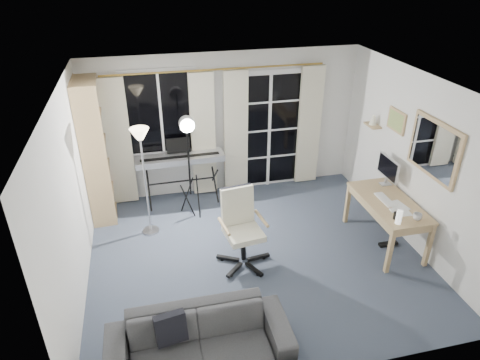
% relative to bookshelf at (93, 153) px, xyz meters
% --- Properties ---
extents(floor, '(4.50, 4.00, 0.02)m').
position_rel_bookshelf_xyz_m(floor, '(2.13, -1.69, -1.05)').
color(floor, '#363D4F').
rests_on(floor, ground).
extents(window, '(1.20, 0.08, 1.40)m').
position_rel_bookshelf_xyz_m(window, '(1.08, 0.28, 0.46)').
color(window, white).
rests_on(window, floor).
extents(french_door, '(1.32, 0.09, 2.11)m').
position_rel_bookshelf_xyz_m(french_door, '(2.88, 0.28, -0.02)').
color(french_door, white).
rests_on(french_door, floor).
extents(curtains, '(3.60, 0.07, 2.13)m').
position_rel_bookshelf_xyz_m(curtains, '(1.99, 0.19, 0.05)').
color(curtains, gold).
rests_on(curtains, floor).
extents(bookshelf, '(0.40, 1.04, 2.20)m').
position_rel_bookshelf_xyz_m(bookshelf, '(0.00, 0.00, 0.00)').
color(bookshelf, tan).
rests_on(bookshelf, floor).
extents(torchiere_lamp, '(0.32, 0.32, 1.67)m').
position_rel_bookshelf_xyz_m(torchiere_lamp, '(0.73, -0.78, 0.30)').
color(torchiere_lamp, '#B2B2B7').
rests_on(torchiere_lamp, floor).
extents(keyboard_piano, '(1.43, 0.70, 1.03)m').
position_rel_bookshelf_xyz_m(keyboard_piano, '(1.31, 0.00, -0.26)').
color(keyboard_piano, black).
rests_on(keyboard_piano, floor).
extents(studio_light, '(0.30, 0.34, 1.72)m').
position_rel_bookshelf_xyz_m(studio_light, '(1.40, -0.51, 0.34)').
color(studio_light, black).
rests_on(studio_light, floor).
extents(office_chair, '(0.73, 0.73, 1.07)m').
position_rel_bookshelf_xyz_m(office_chair, '(1.90, -1.71, -0.42)').
color(office_chair, black).
rests_on(office_chair, floor).
extents(desk, '(0.65, 1.30, 0.70)m').
position_rel_bookshelf_xyz_m(desk, '(4.01, -1.82, -0.43)').
color(desk, tan).
rests_on(desk, floor).
extents(monitor, '(0.17, 0.50, 0.44)m').
position_rel_bookshelf_xyz_m(monitor, '(4.20, -1.37, -0.08)').
color(monitor, silver).
rests_on(monitor, desk).
extents(desk_clutter, '(0.41, 0.79, 0.88)m').
position_rel_bookshelf_xyz_m(desk_clutter, '(3.95, -2.04, -0.50)').
color(desk_clutter, white).
rests_on(desk_clutter, desk).
extents(mug, '(0.11, 0.09, 0.11)m').
position_rel_bookshelf_xyz_m(mug, '(4.11, -2.32, -0.29)').
color(mug, silver).
rests_on(mug, desk).
extents(wall_mirror, '(0.04, 0.94, 0.74)m').
position_rel_bookshelf_xyz_m(wall_mirror, '(4.35, -2.04, 0.51)').
color(wall_mirror, tan).
rests_on(wall_mirror, floor).
extents(framed_print, '(0.03, 0.42, 0.32)m').
position_rel_bookshelf_xyz_m(framed_print, '(4.36, -1.14, 0.56)').
color(framed_print, tan).
rests_on(framed_print, floor).
extents(wall_shelf, '(0.16, 0.30, 0.18)m').
position_rel_bookshelf_xyz_m(wall_shelf, '(4.29, -0.64, 0.37)').
color(wall_shelf, tan).
rests_on(wall_shelf, floor).
extents(sofa, '(1.87, 0.56, 0.73)m').
position_rel_bookshelf_xyz_m(sofa, '(1.11, -3.24, -0.68)').
color(sofa, '#2E2F31').
rests_on(sofa, floor).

